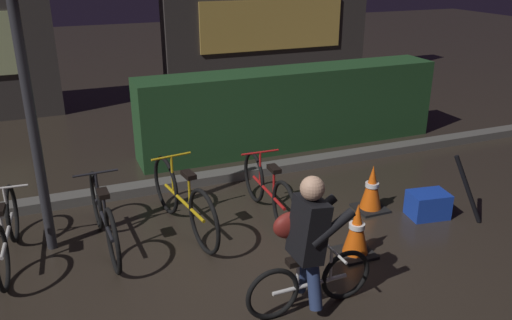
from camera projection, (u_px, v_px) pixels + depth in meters
The scene contains 13 objects.
ground_plane at pixel (260, 270), 5.08m from camera, with size 40.00×40.00×0.00m, color #2D261E.
sidewalk_curb at pixel (197, 180), 6.96m from camera, with size 12.00×0.24×0.12m, color #56544F.
hedge_row at pixel (291, 108), 8.16m from camera, with size 4.80×0.70×1.23m, color #214723.
street_post at pixel (31, 114), 4.94m from camera, with size 0.10×0.10×2.91m, color #2D2D33.
parked_bike_left_mid at pixel (7, 233), 5.10m from camera, with size 0.46×1.54×0.71m.
parked_bike_center_left at pixel (104, 218), 5.36m from camera, with size 0.46×1.62×0.75m.
parked_bike_center_right at pixel (183, 201), 5.68m from camera, with size 0.46×1.72×0.80m.
parked_bike_right_mid at pixel (268, 191), 5.99m from camera, with size 0.46×1.57×0.72m.
traffic_cone_near at pixel (357, 230), 5.25m from camera, with size 0.36×0.36×0.57m.
traffic_cone_far at pixel (372, 189), 6.18m from camera, with size 0.36×0.36×0.57m.
blue_crate at pixel (428, 205), 6.07m from camera, with size 0.44×0.32×0.30m, color #193DB7.
cyclist at pixel (308, 244), 4.32m from camera, with size 1.19×0.51×1.25m.
closed_umbrella at pixel (468, 189), 5.87m from camera, with size 0.05×0.05×0.85m, color black.
Camera 1 is at (-1.66, -4.00, 2.86)m, focal length 36.66 mm.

